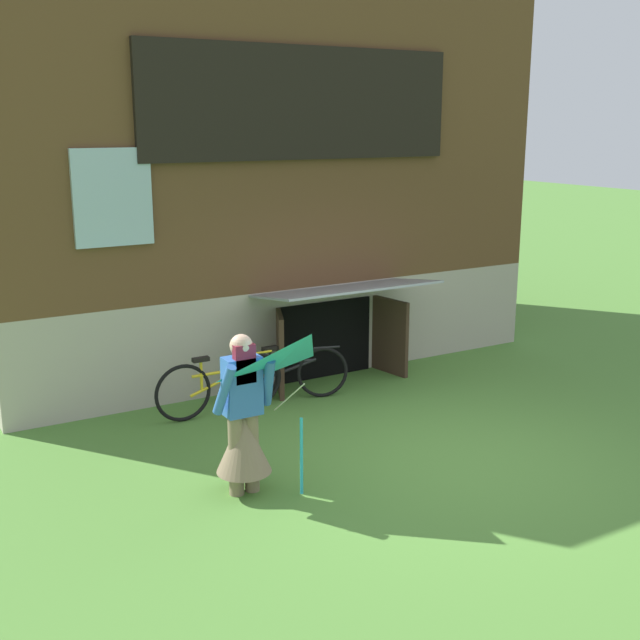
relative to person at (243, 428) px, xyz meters
name	(u,v)px	position (x,y,z in m)	size (l,w,h in m)	color
ground_plane	(443,457)	(2.13, -0.31, -0.65)	(60.00, 60.00, 0.00)	#4C7F33
log_house	(226,162)	(2.13, 5.07, 2.16)	(7.71, 5.88, 5.61)	#ADA393
person	(243,428)	(0.00, 0.00, 0.00)	(0.61, 0.52, 1.54)	#7F6B51
kite	(312,377)	(0.42, -0.54, 0.57)	(0.98, 1.01, 1.49)	#2DB2CC
bicycle_black	(288,373)	(1.58, 2.09, -0.30)	(1.49, 0.50, 0.71)	black
bicycle_yellow	(220,385)	(0.65, 2.05, -0.29)	(1.63, 0.08, 0.74)	black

